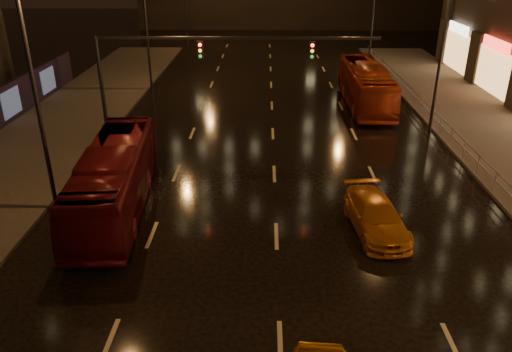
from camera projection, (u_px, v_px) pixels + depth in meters
The scene contains 7 objects.
ground at pixel (273, 145), 29.00m from camera, with size 140.00×140.00×0.00m, color black.
sidewalk_left at pixel (2, 179), 24.66m from camera, with size 7.00×70.00×0.15m, color #38332D.
traffic_signal at pixel (182, 63), 27.11m from camera, with size 15.31×0.32×6.20m.
railing_right at pixel (465, 145), 26.64m from camera, with size 0.05×56.00×1.00m.
bus_red at pixel (114, 178), 21.53m from camera, with size 2.39×10.20×2.84m, color #4D0B0F.
bus_curb at pixel (365, 85), 35.64m from camera, with size 2.51×10.72×2.99m, color maroon.
taxi_far at pixel (376, 216), 20.03m from camera, with size 1.86×4.56×1.32m, color #BA6411.
Camera 1 is at (-0.49, -7.10, 10.51)m, focal length 35.00 mm.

